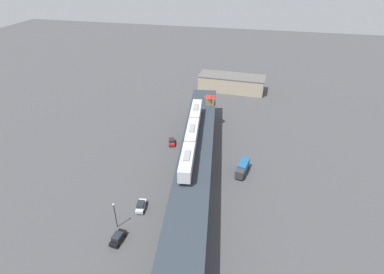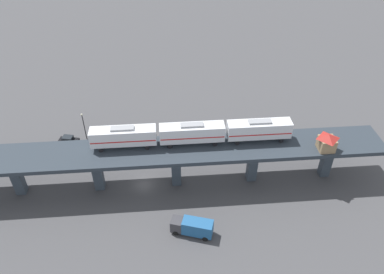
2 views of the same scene
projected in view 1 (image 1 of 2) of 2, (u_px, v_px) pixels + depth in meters
ground_plane at (194, 191)px, 76.65m from camera, size 400.00×400.00×0.00m
elevated_viaduct at (194, 168)px, 72.58m from camera, size 20.46×92.30×8.74m
subway_train at (192, 134)px, 79.13m from camera, size 7.69×37.24×4.45m
signal_hut at (210, 99)px, 99.97m from camera, size 3.62×3.62×3.40m
street_car_silver at (141, 206)px, 70.85m from camera, size 2.46×4.62×1.89m
street_car_black at (118, 238)px, 62.84m from camera, size 2.26×4.54×1.89m
street_car_red at (172, 141)px, 95.22m from camera, size 3.07×4.74×1.89m
delivery_truck at (242, 168)px, 82.07m from camera, size 3.48×7.48×3.20m
street_lamp at (115, 213)px, 64.46m from camera, size 0.44×0.44×6.94m
warehouse_building at (231, 83)px, 131.75m from camera, size 29.02×11.58×6.80m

